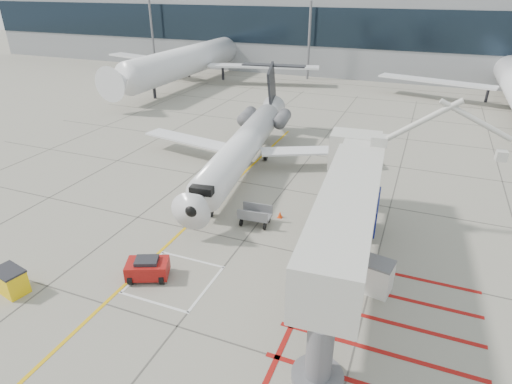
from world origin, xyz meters
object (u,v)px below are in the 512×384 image
at_px(pushback_tug, 148,268).
at_px(spill_bin, 11,281).
at_px(jet_bridge, 345,226).
at_px(regional_jet, 236,138).

relative_size(pushback_tug, spill_bin, 1.40).
xyz_separation_m(jet_bridge, pushback_tug, (-9.83, -3.24, -3.05)).
bearing_deg(spill_bin, jet_bridge, 35.77).
bearing_deg(regional_jet, jet_bridge, -52.26).
bearing_deg(jet_bridge, spill_bin, -160.38).
distance_m(regional_jet, pushback_tug, 14.04).
relative_size(jet_bridge, spill_bin, 11.61).
height_order(jet_bridge, pushback_tug, jet_bridge).
bearing_deg(pushback_tug, spill_bin, -171.77).
relative_size(regional_jet, jet_bridge, 1.47).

